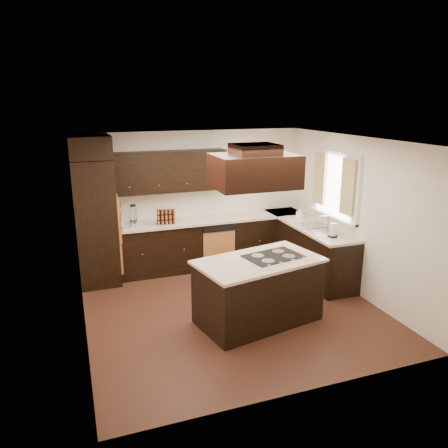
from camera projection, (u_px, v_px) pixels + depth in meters
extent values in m
cube|color=brown|center=(231.00, 308.00, 6.60)|extent=(4.20, 4.20, 0.02)
cube|color=white|center=(232.00, 140.00, 5.91)|extent=(4.20, 4.20, 0.02)
cube|color=white|center=(192.00, 199.00, 8.16)|extent=(4.20, 0.02, 2.50)
cube|color=white|center=(306.00, 286.00, 4.34)|extent=(4.20, 0.02, 2.50)
cube|color=white|center=(77.00, 245.00, 5.57)|extent=(0.02, 4.20, 2.50)
cube|color=white|center=(356.00, 216.00, 6.94)|extent=(0.02, 4.20, 2.50)
cube|color=black|center=(96.00, 222.00, 7.27)|extent=(0.65, 0.75, 2.12)
cube|color=#CD7D41|center=(117.00, 217.00, 7.37)|extent=(0.05, 0.62, 0.78)
cube|color=black|center=(199.00, 244.00, 8.11)|extent=(2.93, 0.60, 0.88)
cube|color=black|center=(307.00, 249.00, 7.87)|extent=(0.60, 2.40, 0.88)
cube|color=beige|center=(199.00, 221.00, 7.97)|extent=(2.93, 0.63, 0.04)
cube|color=beige|center=(308.00, 224.00, 7.74)|extent=(0.63, 2.40, 0.04)
cube|color=black|center=(170.00, 171.00, 7.70)|extent=(2.00, 0.34, 0.72)
cube|color=#CD7D41|center=(219.00, 250.00, 7.95)|extent=(0.60, 0.05, 0.72)
cube|color=white|center=(335.00, 185.00, 7.31)|extent=(0.06, 1.32, 1.12)
cube|color=white|center=(337.00, 185.00, 7.32)|extent=(0.00, 1.20, 1.00)
cube|color=beige|center=(348.00, 187.00, 6.90)|extent=(0.02, 0.34, 0.90)
cube|color=beige|center=(319.00, 178.00, 7.66)|extent=(0.02, 0.34, 0.90)
cube|color=silver|center=(319.00, 228.00, 7.42)|extent=(0.52, 0.84, 0.01)
cube|color=black|center=(258.00, 292.00, 6.10)|extent=(1.79, 1.20, 0.88)
cube|color=beige|center=(259.00, 261.00, 5.98)|extent=(1.86, 1.27, 0.04)
cube|color=black|center=(273.00, 256.00, 6.09)|extent=(0.86, 0.66, 0.01)
cube|color=black|center=(255.00, 171.00, 5.54)|extent=(1.05, 0.72, 0.42)
cube|color=black|center=(255.00, 149.00, 5.46)|extent=(0.55, 0.50, 0.13)
cylinder|color=silver|center=(134.00, 224.00, 7.54)|extent=(0.15, 0.15, 0.10)
cone|color=silver|center=(133.00, 213.00, 7.49)|extent=(0.13, 0.13, 0.26)
cube|color=black|center=(166.00, 217.00, 7.66)|extent=(0.32, 0.14, 0.26)
imported|color=white|center=(122.00, 226.00, 7.44)|extent=(0.35, 0.35, 0.07)
imported|color=white|center=(300.00, 213.00, 8.00)|extent=(0.12, 0.12, 0.22)
cylinder|color=white|center=(333.00, 230.00, 6.94)|extent=(0.13, 0.13, 0.23)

